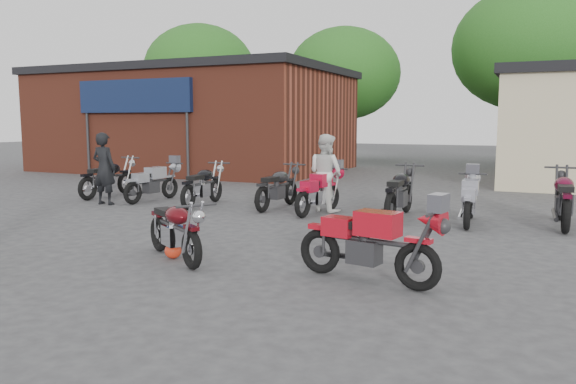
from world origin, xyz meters
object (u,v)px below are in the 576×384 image
at_px(row_bike_6, 470,198).
at_px(row_bike_1, 153,181).
at_px(vintage_motorcycle, 175,226).
at_px(row_bike_4, 319,190).
at_px(row_bike_2, 203,183).
at_px(row_bike_7, 564,195).
at_px(person_dark, 104,169).
at_px(helmet, 173,251).
at_px(person_light, 326,173).
at_px(row_bike_3, 278,185).
at_px(row_bike_5, 400,190).
at_px(row_bike_0, 108,176).
at_px(sportbike, 369,240).

bearing_deg(row_bike_6, row_bike_1, 86.16).
height_order(vintage_motorcycle, row_bike_4, row_bike_4).
relative_size(row_bike_2, row_bike_6, 1.05).
distance_m(vintage_motorcycle, row_bike_1, 6.60).
height_order(row_bike_2, row_bike_7, row_bike_7).
xyz_separation_m(person_dark, row_bike_6, (8.66, 0.93, -0.36)).
relative_size(helmet, person_light, 0.14).
bearing_deg(row_bike_1, vintage_motorcycle, -132.38).
height_order(helmet, row_bike_6, row_bike_6).
distance_m(row_bike_1, row_bike_3, 3.51).
relative_size(person_dark, row_bike_1, 0.98).
distance_m(row_bike_6, row_bike_7, 1.79).
bearing_deg(row_bike_5, row_bike_4, 97.61).
distance_m(person_dark, row_bike_4, 5.48).
distance_m(person_light, row_bike_7, 4.96).
distance_m(person_light, row_bike_6, 3.27).
distance_m(person_light, row_bike_4, 0.49).
bearing_deg(row_bike_3, person_light, -85.44).
height_order(row_bike_0, row_bike_4, row_bike_0).
bearing_deg(row_bike_2, sportbike, -135.20).
relative_size(row_bike_0, row_bike_3, 1.04).
distance_m(person_dark, row_bike_3, 4.41).
distance_m(sportbike, row_bike_6, 4.94).
relative_size(person_light, row_bike_6, 0.97).
distance_m(sportbike, person_light, 5.81).
bearing_deg(helmet, vintage_motorcycle, -38.57).
xyz_separation_m(sportbike, person_dark, (-7.97, 3.96, 0.34)).
bearing_deg(row_bike_2, row_bike_3, -83.30).
relative_size(helmet, person_dark, 0.14).
bearing_deg(row_bike_1, row_bike_4, -83.95).
xyz_separation_m(row_bike_0, row_bike_3, (5.13, 0.08, -0.02)).
height_order(row_bike_1, row_bike_7, row_bike_7).
bearing_deg(row_bike_1, row_bike_3, -79.16).
xyz_separation_m(row_bike_4, row_bike_5, (1.78, 0.23, 0.06)).
bearing_deg(row_bike_3, row_bike_5, -88.59).
bearing_deg(row_bike_4, sportbike, -144.23).
bearing_deg(vintage_motorcycle, row_bike_5, 100.27).
relative_size(row_bike_3, row_bike_5, 0.93).
height_order(person_dark, row_bike_6, person_dark).
relative_size(sportbike, row_bike_7, 0.91).
relative_size(row_bike_1, row_bike_3, 0.95).
bearing_deg(row_bike_2, row_bike_7, -90.63).
distance_m(vintage_motorcycle, person_light, 5.31).
relative_size(row_bike_0, row_bike_1, 1.10).
bearing_deg(sportbike, row_bike_1, 156.96).
bearing_deg(sportbike, row_bike_5, 110.04).
xyz_separation_m(vintage_motorcycle, row_bike_6, (3.65, 4.96, 0.01)).
bearing_deg(row_bike_4, vintage_motorcycle, -176.70).
bearing_deg(row_bike_0, row_bike_4, -90.90).
relative_size(vintage_motorcycle, row_bike_5, 0.88).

